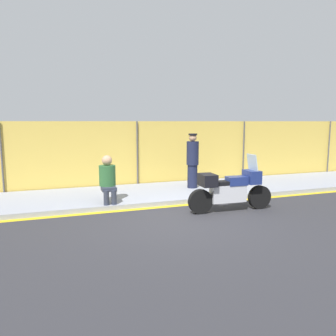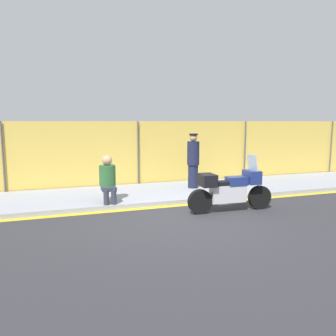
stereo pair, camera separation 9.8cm
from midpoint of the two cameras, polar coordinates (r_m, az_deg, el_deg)
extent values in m
plane|color=#2D2D33|center=(7.79, 1.57, -8.91)|extent=(120.00, 120.00, 0.00)
cube|color=#8E93A3|center=(10.20, -3.71, -4.45)|extent=(31.29, 2.73, 0.13)
cube|color=gold|center=(8.86, -1.15, -6.79)|extent=(31.29, 0.18, 0.01)
cube|color=gold|center=(11.42, -5.72, 2.36)|extent=(29.73, 0.08, 2.29)
cylinder|color=#4C4C51|center=(11.12, -27.20, 1.35)|extent=(0.05, 0.05, 2.29)
cylinder|color=#4C4C51|center=(11.32, -5.60, 2.31)|extent=(0.05, 0.05, 2.29)
cylinder|color=#4C4C51|center=(12.97, 12.80, 2.88)|extent=(0.05, 0.05, 2.29)
cylinder|color=#4C4C51|center=(15.62, 26.04, 3.11)|extent=(0.05, 0.05, 2.29)
cylinder|color=black|center=(8.95, 15.33, -4.90)|extent=(0.62, 0.17, 0.62)
cylinder|color=black|center=(8.20, 5.32, -5.83)|extent=(0.62, 0.17, 0.62)
cube|color=silver|center=(8.47, 10.07, -4.36)|extent=(0.93, 0.32, 0.44)
cube|color=navy|center=(8.52, 11.53, -2.19)|extent=(0.53, 0.33, 0.22)
cube|color=black|center=(8.37, 9.51, -2.59)|extent=(0.61, 0.31, 0.10)
cube|color=navy|center=(8.72, 14.07, -1.50)|extent=(0.34, 0.49, 0.34)
cube|color=silver|center=(8.66, 14.16, 0.98)|extent=(0.12, 0.42, 0.42)
cube|color=black|center=(8.16, 6.57, -2.10)|extent=(0.38, 0.52, 0.30)
cylinder|color=#191E38|center=(10.71, 4.00, -1.44)|extent=(0.32, 0.32, 0.76)
cylinder|color=#191E38|center=(10.61, 4.04, 2.60)|extent=(0.39, 0.39, 0.76)
sphere|color=tan|center=(10.57, 4.07, 5.30)|extent=(0.24, 0.24, 0.24)
cylinder|color=black|center=(10.57, 4.08, 5.86)|extent=(0.28, 0.28, 0.05)
cylinder|color=#2D3342|center=(8.65, -11.01, -5.11)|extent=(0.14, 0.14, 0.39)
cylinder|color=#2D3342|center=(8.68, -9.72, -5.03)|extent=(0.14, 0.14, 0.39)
cube|color=#2D3342|center=(8.81, -10.59, -3.57)|extent=(0.37, 0.39, 0.10)
cylinder|color=#2D6033|center=(8.94, -10.84, -1.29)|extent=(0.44, 0.44, 0.55)
sphere|color=tan|center=(8.88, -10.91, 1.32)|extent=(0.27, 0.27, 0.27)
camera|label=1|loc=(0.05, -90.32, -0.05)|focal=35.00mm
camera|label=2|loc=(0.05, 89.68, 0.05)|focal=35.00mm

